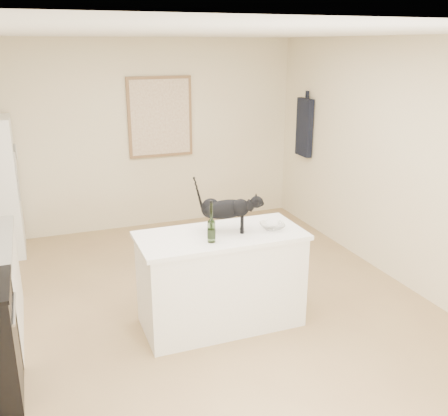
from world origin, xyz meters
TOP-DOWN VIEW (x-y plane):
  - floor at (0.00, 0.00)m, footprint 5.50×5.50m
  - ceiling at (0.00, 0.00)m, footprint 5.50×5.50m
  - wall_back at (0.00, 2.75)m, footprint 4.50×0.00m
  - wall_front at (0.00, -2.75)m, footprint 4.50×0.00m
  - wall_right at (2.25, 0.00)m, footprint 0.00×5.50m
  - island_base at (0.10, -0.20)m, footprint 1.44×0.67m
  - island_top at (0.10, -0.20)m, footprint 1.50×0.70m
  - artwork_frame at (0.30, 2.72)m, footprint 0.90×0.03m
  - artwork_canvas at (0.30, 2.70)m, footprint 0.82×0.00m
  - hanging_garment at (2.19, 2.05)m, footprint 0.08×0.34m
  - black_cat at (0.16, -0.17)m, footprint 0.57×0.35m
  - wine_bottle at (-0.04, -0.36)m, footprint 0.08×0.08m
  - glass_bowl at (0.58, -0.26)m, footprint 0.26×0.26m
  - fridge_paper at (-1.60, 2.45)m, footprint 0.06×0.13m

SIDE VIEW (x-z plane):
  - floor at x=0.00m, z-range 0.00..0.00m
  - island_base at x=0.10m, z-range 0.00..0.86m
  - island_top at x=0.10m, z-range 0.86..0.90m
  - glass_bowl at x=0.58m, z-range 0.90..0.96m
  - wine_bottle at x=-0.04m, z-range 0.90..1.22m
  - black_cat at x=0.16m, z-range 0.90..1.28m
  - fridge_paper at x=-1.60m, z-range 1.17..1.36m
  - wall_back at x=0.00m, z-range -0.95..3.55m
  - wall_front at x=0.00m, z-range -0.95..3.55m
  - wall_right at x=2.25m, z-range -1.45..4.05m
  - hanging_garment at x=2.19m, z-range 1.00..1.80m
  - artwork_frame at x=0.30m, z-range 1.00..2.10m
  - artwork_canvas at x=0.30m, z-range 1.04..2.06m
  - ceiling at x=0.00m, z-range 2.60..2.60m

